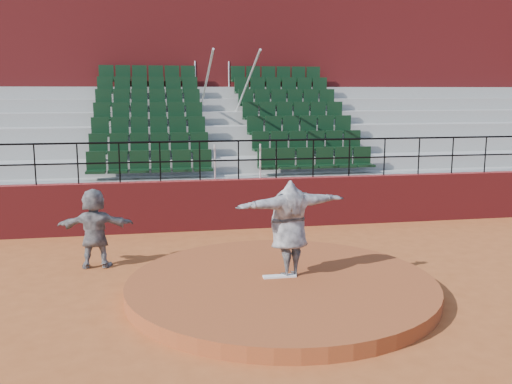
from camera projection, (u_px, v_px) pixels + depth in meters
ground at (281, 293)px, 10.18m from camera, size 90.00×90.00×0.00m
pitchers_mound at (281, 286)px, 10.16m from camera, size 5.50×5.50×0.25m
pitching_rubber at (280, 276)px, 10.28m from camera, size 0.60×0.15×0.03m
boundary_wall at (239, 204)px, 14.91m from camera, size 24.00×0.30×1.30m
wall_railing at (238, 151)px, 14.67m from camera, size 24.04×0.05×1.03m
seating_deck at (221, 158)px, 18.30m from camera, size 24.00×5.97×4.63m
press_box_facade at (208, 91)px, 21.76m from camera, size 24.00×3.00×7.10m
pitcher at (289, 228)px, 10.26m from camera, size 2.23×1.09×1.75m
fielder at (95, 228)px, 11.55m from camera, size 1.55×0.58×1.64m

